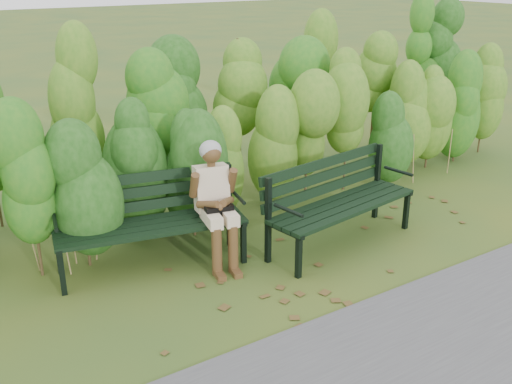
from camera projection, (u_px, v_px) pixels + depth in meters
ground at (275, 271)px, 6.12m from camera, size 80.00×80.00×0.00m
hedge_band at (187, 114)px, 7.13m from camera, size 11.04×1.67×2.42m
leaf_litter at (259, 274)px, 6.05m from camera, size 5.54×2.24×0.01m
bench_left at (149, 214)px, 6.07m from camera, size 1.98×0.99×0.95m
bench_right at (336, 196)px, 6.57m from camera, size 1.94×0.88×0.94m
seated_woman at (215, 196)px, 6.06m from camera, size 0.51×0.75×1.28m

